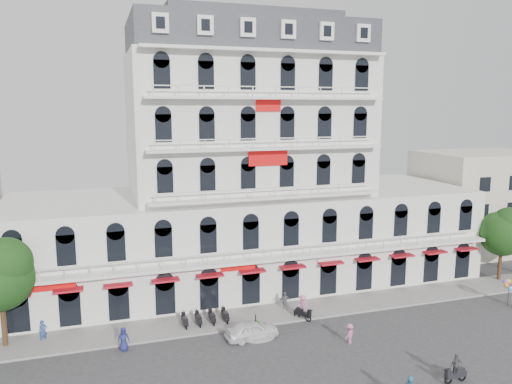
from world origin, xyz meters
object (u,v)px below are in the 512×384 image
object	(u,v)px
balloon_vendor	(512,293)
parked_car	(252,330)
rider_center	(303,307)
rider_northeast	(456,369)

from	to	relation	value
balloon_vendor	parked_car	bearing A→B (deg)	177.13
rider_center	balloon_vendor	size ratio (longest dim) A/B	0.88
parked_car	rider_center	distance (m)	5.35
parked_car	rider_center	size ratio (longest dim) A/B	1.87
rider_center	balloon_vendor	distance (m)	18.67
rider_northeast	rider_center	distance (m)	12.94
rider_center	balloon_vendor	bearing A→B (deg)	45.51
rider_northeast	rider_center	xyz separation A→B (m)	(-5.54, 11.70, 0.21)
rider_northeast	balloon_vendor	xyz separation A→B (m)	(12.86, 8.57, 0.38)
rider_northeast	parked_car	bearing A→B (deg)	-45.00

